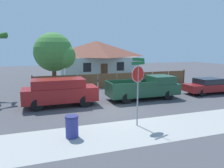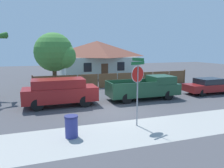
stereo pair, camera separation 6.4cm
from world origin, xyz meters
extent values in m
plane|color=#47474C|center=(0.00, 0.00, 0.00)|extent=(80.00, 80.00, 0.00)
cube|color=#A3A39E|center=(0.00, -3.60, 0.00)|extent=(36.00, 3.20, 0.01)
cube|color=brown|center=(-3.86, 8.03, 0.71)|extent=(1.95, 0.06, 1.42)
cube|color=brown|center=(-1.82, 8.03, 0.71)|extent=(1.95, 0.06, 1.42)
cube|color=brown|center=(0.21, 8.03, 0.71)|extent=(1.95, 0.06, 1.42)
cube|color=brown|center=(2.25, 8.03, 0.71)|extent=(1.95, 0.06, 1.42)
cube|color=brown|center=(4.28, 8.03, 0.71)|extent=(1.95, 0.06, 1.42)
cube|color=brown|center=(6.32, 8.03, 0.71)|extent=(1.95, 0.06, 1.42)
cube|color=brown|center=(8.35, 8.03, 0.71)|extent=(1.95, 0.06, 1.42)
cube|color=brown|center=(10.39, 8.03, 0.71)|extent=(1.95, 0.06, 1.42)
cube|color=brown|center=(-4.88, 8.03, 0.76)|extent=(0.12, 0.12, 1.52)
cube|color=brown|center=(11.41, 8.03, 0.76)|extent=(0.12, 0.12, 1.52)
cube|color=#B2C1B7|center=(3.71, 17.46, 1.37)|extent=(9.81, 7.21, 2.75)
pyramid|color=brown|center=(3.71, 17.46, 3.85)|extent=(10.59, 7.79, 2.19)
cube|color=black|center=(1.50, 13.83, 1.59)|extent=(1.00, 0.04, 1.10)
cube|color=black|center=(5.92, 13.83, 1.59)|extent=(1.00, 0.04, 1.10)
cube|color=brown|center=(3.71, 13.83, 1.00)|extent=(0.90, 0.04, 2.00)
cylinder|color=brown|center=(-2.86, 8.84, 1.10)|extent=(0.40, 0.40, 2.20)
sphere|color=#428438|center=(-2.86, 8.84, 3.56)|extent=(3.64, 3.64, 3.64)
sphere|color=#478F3C|center=(-2.04, 8.38, 3.20)|extent=(2.37, 2.37, 2.37)
cone|color=#2D6B28|center=(-6.70, 6.30, 4.79)|extent=(0.44, 1.66, 0.69)
cube|color=maroon|center=(-3.02, 2.28, 0.84)|extent=(4.92, 1.89, 0.94)
cube|color=maroon|center=(-3.14, 2.28, 1.59)|extent=(3.45, 1.73, 0.57)
cube|color=black|center=(-1.51, 2.27, 1.59)|extent=(0.07, 1.63, 0.48)
cylinder|color=black|center=(-1.49, 3.08, 0.39)|extent=(0.78, 0.22, 0.78)
cylinder|color=black|center=(-1.51, 1.45, 0.39)|extent=(0.78, 0.22, 0.78)
cylinder|color=black|center=(-4.54, 3.11, 0.39)|extent=(0.78, 0.22, 0.78)
cylinder|color=black|center=(-4.55, 1.48, 0.39)|extent=(0.78, 0.22, 0.78)
cube|color=#1E472D|center=(3.22, 2.28, 0.77)|extent=(5.59, 2.04, 0.83)
cube|color=#1E472D|center=(4.76, 2.27, 1.48)|extent=(1.80, 1.85, 0.59)
cube|color=#1E472D|center=(2.29, 3.23, 1.33)|extent=(3.51, 0.11, 0.29)
cube|color=#1E472D|center=(2.27, 1.34, 1.33)|extent=(3.51, 0.11, 0.29)
cube|color=#1E472D|center=(0.48, 2.30, 1.33)|extent=(0.10, 1.90, 0.29)
cylinder|color=black|center=(4.96, 3.15, 0.37)|extent=(0.74, 0.22, 0.74)
cylinder|color=black|center=(4.95, 1.38, 0.37)|extent=(0.74, 0.22, 0.74)
cylinder|color=black|center=(1.50, 3.18, 0.37)|extent=(0.74, 0.22, 0.74)
cylinder|color=black|center=(1.49, 1.41, 0.37)|extent=(0.74, 0.22, 0.74)
cube|color=maroon|center=(9.74, 2.28, 0.58)|extent=(4.70, 1.76, 0.60)
cube|color=black|center=(9.55, 2.28, 1.12)|extent=(2.17, 1.56, 0.47)
cylinder|color=black|center=(11.20, 3.02, 0.30)|extent=(0.60, 0.22, 0.60)
cylinder|color=black|center=(8.30, 3.04, 0.30)|extent=(0.60, 0.22, 0.60)
cylinder|color=black|center=(8.28, 1.54, 0.30)|extent=(0.60, 0.22, 0.60)
cylinder|color=gray|center=(0.24, -2.90, 1.54)|extent=(0.07, 0.07, 3.09)
cylinder|color=red|center=(0.24, -2.90, 2.64)|extent=(0.74, 0.27, 0.77)
cylinder|color=white|center=(0.24, -2.90, 2.64)|extent=(0.78, 0.27, 0.82)
cube|color=#19602D|center=(0.24, -2.90, 3.19)|extent=(0.84, 0.30, 0.15)
cube|color=#19602D|center=(0.24, -2.90, 3.37)|extent=(0.27, 0.75, 0.15)
cylinder|color=navy|center=(-3.14, -3.30, 0.45)|extent=(0.56, 0.56, 0.91)
cylinder|color=navy|center=(-3.14, -3.30, 0.95)|extent=(0.60, 0.60, 0.08)
camera|label=1|loc=(-4.52, -12.56, 3.90)|focal=35.00mm
camera|label=2|loc=(-4.46, -12.58, 3.90)|focal=35.00mm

